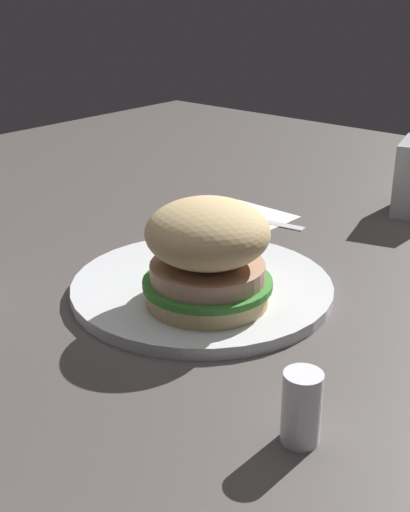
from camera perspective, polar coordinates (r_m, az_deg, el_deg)
name	(u,v)px	position (r m, az deg, el deg)	size (l,w,h in m)	color
ground_plane	(217,285)	(0.71, 1.04, -2.45)	(1.60, 1.60, 0.00)	#47423F
plate	(205,288)	(0.69, 0.00, -2.75)	(0.27, 0.27, 0.01)	silver
sandwich	(208,253)	(0.63, 0.22, 0.29)	(0.12, 0.12, 0.10)	tan
fries_pile	(200,257)	(0.74, -0.45, -0.12)	(0.09, 0.08, 0.01)	gold
napkin	(244,218)	(0.91, 3.36, 3.28)	(0.11, 0.11, 0.00)	white
fork	(243,216)	(0.91, 3.27, 3.44)	(0.17, 0.04, 0.00)	silver
salt_shaker	(301,408)	(0.48, 8.20, -12.63)	(0.03, 0.03, 0.06)	white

